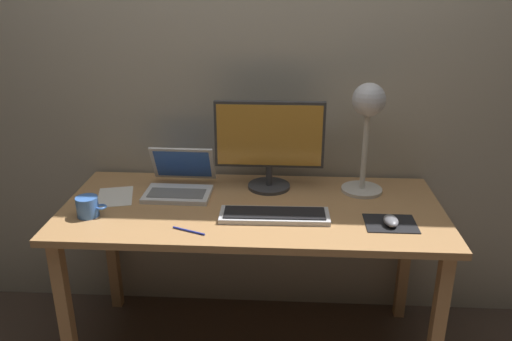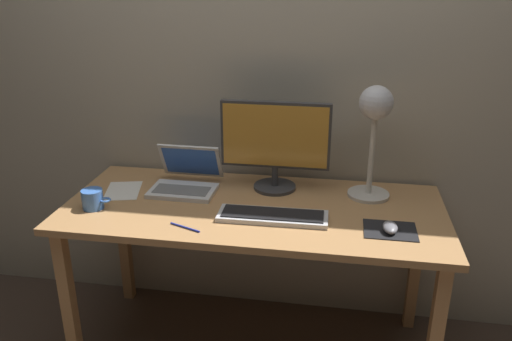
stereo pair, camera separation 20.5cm
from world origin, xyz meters
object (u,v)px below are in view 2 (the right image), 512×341
Objects in this scene: monitor at (275,141)px; desk_lamp at (375,119)px; keyboard_main at (273,216)px; mouse at (390,227)px; coffee_mug at (93,199)px; laptop at (187,176)px; pen at (185,227)px.

desk_lamp reaches higher than monitor.
desk_lamp is at bearing 37.08° from keyboard_main.
mouse is at bearing -4.85° from keyboard_main.
coffee_mug is (-1.21, 0.01, 0.02)m from mouse.
desk_lamp is at bearing 2.86° from laptop.
pen is (-0.32, -0.14, -0.01)m from keyboard_main.
monitor is at bearing 56.89° from pen.
coffee_mug is at bearing -164.39° from desk_lamp.
monitor is at bearing 144.65° from mouse.
coffee_mug is 0.88× the size of pen.
laptop reaches higher than coffee_mug.
keyboard_main is at bearing -83.92° from monitor.
monitor is at bearing 8.03° from laptop.
monitor is at bearing 96.08° from keyboard_main.
pen is at bearing -74.55° from laptop.
mouse reaches higher than pen.
laptop is at bearing -177.14° from desk_lamp.
keyboard_main is 0.75m from coffee_mug.
desk_lamp is 3.51× the size of pen.
keyboard_main reaches higher than pen.
monitor is 0.99× the size of desk_lamp.
laptop is (-0.43, 0.25, 0.04)m from keyboard_main.
monitor is 0.38m from keyboard_main.
mouse is (0.49, -0.35, -0.21)m from monitor.
keyboard_main is 0.35m from pen.
monitor reaches higher than keyboard_main.
keyboard_main is 0.46m from mouse.
laptop reaches higher than pen.
laptop is at bearing 161.87° from mouse.
laptop is 0.42m from coffee_mug.
monitor is 5.06× the size of mouse.
coffee_mug is (-0.72, -0.33, -0.19)m from monitor.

